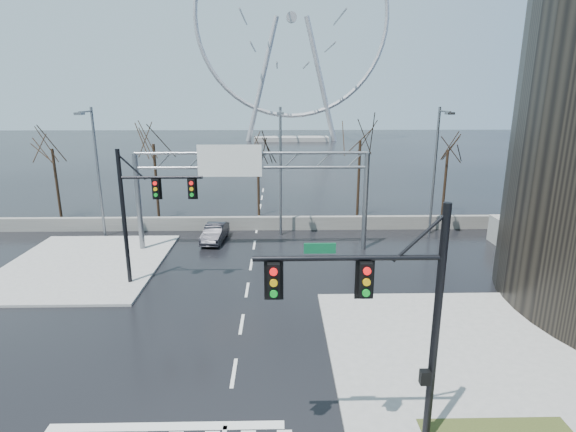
{
  "coord_description": "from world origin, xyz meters",
  "views": [
    {
      "loc": [
        1.86,
        -15.88,
        10.86
      ],
      "look_at": [
        2.39,
        9.47,
        4.0
      ],
      "focal_mm": 28.0,
      "sensor_mm": 36.0,
      "label": 1
    }
  ],
  "objects_px": {
    "signal_mast_near": "(392,308)",
    "ferris_wheel": "(292,26)",
    "car": "(215,233)",
    "signal_mast_far": "(143,205)",
    "sign_gantry": "(247,179)"
  },
  "relations": [
    {
      "from": "signal_mast_near",
      "to": "sign_gantry",
      "type": "distance_m",
      "value": 19.79
    },
    {
      "from": "signal_mast_near",
      "to": "car",
      "type": "distance_m",
      "value": 22.95
    },
    {
      "from": "signal_mast_far",
      "to": "car",
      "type": "distance_m",
      "value": 9.47
    },
    {
      "from": "signal_mast_near",
      "to": "signal_mast_far",
      "type": "distance_m",
      "value": 17.03
    },
    {
      "from": "sign_gantry",
      "to": "car",
      "type": "height_order",
      "value": "sign_gantry"
    },
    {
      "from": "signal_mast_near",
      "to": "sign_gantry",
      "type": "xyz_separation_m",
      "value": [
        -5.52,
        19.0,
        0.31
      ]
    },
    {
      "from": "car",
      "to": "signal_mast_far",
      "type": "bearing_deg",
      "value": -103.33
    },
    {
      "from": "ferris_wheel",
      "to": "car",
      "type": "xyz_separation_m",
      "value": [
        -8.05,
        -78.02,
        -25.46
      ]
    },
    {
      "from": "signal_mast_near",
      "to": "ferris_wheel",
      "type": "distance_m",
      "value": 101.29
    },
    {
      "from": "signal_mast_near",
      "to": "ferris_wheel",
      "type": "relative_size",
      "value": 0.16
    },
    {
      "from": "signal_mast_far",
      "to": "car",
      "type": "bearing_deg",
      "value": 70.65
    },
    {
      "from": "ferris_wheel",
      "to": "car",
      "type": "relative_size",
      "value": 12.49
    },
    {
      "from": "signal_mast_near",
      "to": "ferris_wheel",
      "type": "xyz_separation_m",
      "value": [
        -0.14,
        99.04,
        21.26
      ]
    },
    {
      "from": "sign_gantry",
      "to": "ferris_wheel",
      "type": "bearing_deg",
      "value": 86.16
    },
    {
      "from": "signal_mast_far",
      "to": "sign_gantry",
      "type": "relative_size",
      "value": 0.49
    }
  ]
}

